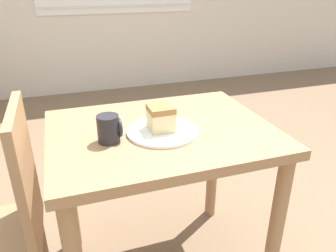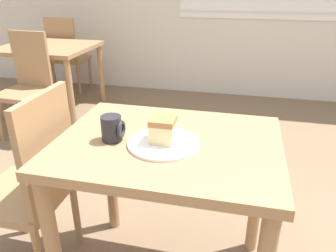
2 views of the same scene
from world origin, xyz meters
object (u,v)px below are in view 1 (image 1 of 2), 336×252
Objects in this scene: dining_table_near at (162,157)px; coffee_mug at (109,129)px; plate at (162,131)px; cake_slice at (161,118)px; chair_near_window at (4,223)px.

coffee_mug is (-0.21, -0.05, 0.18)m from dining_table_near.
plate is at bearing 2.15° from coffee_mug.
dining_table_near is 0.28m from coffee_mug.
plate is 0.21m from coffee_mug.
dining_table_near is 0.20m from cake_slice.
cake_slice is (-0.00, 0.01, 0.05)m from plate.
coffee_mug reaches higher than plate.
coffee_mug is (-0.20, -0.02, -0.01)m from cake_slice.
coffee_mug is (0.41, -0.00, 0.32)m from chair_near_window.
plate reaches higher than dining_table_near.
dining_table_near is at bearing 94.21° from chair_near_window.
chair_near_window is at bearing -179.36° from plate.
plate is at bearing -101.99° from dining_table_near.
plate is at bearing -67.44° from cake_slice.
chair_near_window is 9.36× the size of cake_slice.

